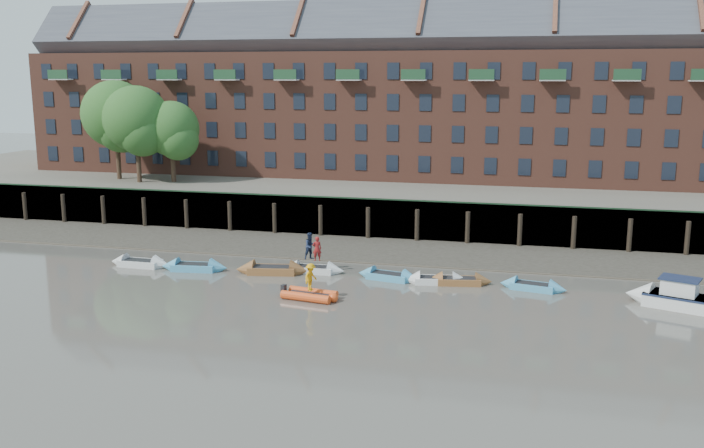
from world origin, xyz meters
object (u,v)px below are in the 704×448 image
(rowboat_0, at_px, (140,263))
(person_rib_crew, at_px, (311,277))
(rowboat_3, at_px, (313,269))
(person_rower_b, at_px, (310,246))
(person_rower_a, at_px, (317,249))
(rowboat_4, at_px, (388,276))
(rowboat_1, at_px, (194,267))
(rowboat_7, at_px, (533,286))
(rib_tender, at_px, (312,295))
(rowboat_5, at_px, (436,280))
(rowboat_6, at_px, (459,281))
(motor_launch, at_px, (668,296))
(rowboat_2, at_px, (272,270))

(rowboat_0, distance_m, person_rib_crew, 14.58)
(rowboat_3, xyz_separation_m, person_rower_b, (-0.25, 0.24, 1.54))
(person_rower_b, bearing_deg, rowboat_3, -87.23)
(rowboat_0, height_order, person_rower_a, person_rower_a)
(rowboat_0, distance_m, rowboat_4, 17.45)
(rowboat_1, distance_m, rowboat_7, 22.46)
(rib_tender, relative_size, person_rower_b, 1.89)
(rowboat_0, relative_size, person_rower_a, 2.74)
(rowboat_5, distance_m, rib_tender, 8.50)
(rowboat_6, xyz_separation_m, rib_tender, (-8.18, -5.31, 0.04))
(rowboat_1, bearing_deg, rowboat_5, -3.94)
(rowboat_0, bearing_deg, rowboat_4, 3.71)
(rowboat_3, xyz_separation_m, person_rower_a, (0.29, -0.02, 1.45))
(rowboat_4, xyz_separation_m, motor_launch, (16.75, -1.70, 0.36))
(rowboat_7, height_order, person_rib_crew, person_rib_crew)
(rib_tender, height_order, person_rib_crew, person_rib_crew)
(rowboat_1, height_order, rib_tender, rowboat_1)
(person_rower_a, bearing_deg, rowboat_3, -28.74)
(rowboat_0, height_order, rowboat_2, rowboat_2)
(rowboat_3, xyz_separation_m, rowboat_4, (5.27, -0.50, -0.00))
(motor_launch, relative_size, person_rower_b, 3.11)
(person_rib_crew, bearing_deg, rowboat_4, -16.91)
(rowboat_0, bearing_deg, rowboat_6, 3.09)
(rowboat_2, height_order, person_rib_crew, person_rib_crew)
(rowboat_5, distance_m, motor_launch, 13.70)
(rowboat_2, xyz_separation_m, rib_tender, (4.25, -4.91, 0.00))
(rowboat_6, bearing_deg, rowboat_4, 170.14)
(rowboat_5, height_order, rowboat_6, rowboat_6)
(rowboat_6, relative_size, person_rower_b, 2.35)
(rowboat_3, distance_m, rowboat_7, 14.44)
(rowboat_0, relative_size, rowboat_4, 1.02)
(person_rower_b, bearing_deg, rowboat_4, -50.72)
(rowboat_7, relative_size, person_rib_crew, 2.60)
(rowboat_6, xyz_separation_m, person_rib_crew, (-8.20, -5.38, 1.16))
(person_rower_a, bearing_deg, person_rower_b, -50.31)
(rowboat_4, bearing_deg, rowboat_1, -164.48)
(person_rower_a, bearing_deg, rowboat_0, -17.85)
(rowboat_5, relative_size, rib_tender, 1.24)
(rowboat_7, bearing_deg, rowboat_2, -167.55)
(rowboat_5, relative_size, person_rib_crew, 2.63)
(rowboat_6, bearing_deg, rowboat_1, 173.27)
(rowboat_3, height_order, rowboat_6, rowboat_3)
(rowboat_4, distance_m, person_rib_crew, 6.61)
(rowboat_1, height_order, person_rower_a, person_rower_a)
(rowboat_1, bearing_deg, rowboat_7, -4.62)
(rowboat_7, distance_m, rib_tender, 13.77)
(rowboat_6, xyz_separation_m, person_rower_b, (-10.09, 0.77, 1.55))
(rowboat_7, bearing_deg, rowboat_0, -166.99)
(motor_launch, xyz_separation_m, person_rower_b, (-22.27, 2.45, 1.19))
(rowboat_7, bearing_deg, rib_tender, -146.37)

